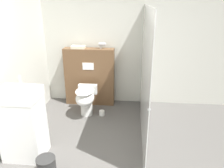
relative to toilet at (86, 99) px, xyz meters
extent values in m
cube|color=silver|center=(0.43, 0.72, 0.91)|extent=(8.00, 0.06, 2.50)
cube|color=brown|center=(-0.02, 0.54, 0.24)|extent=(1.00, 0.22, 1.17)
cube|color=white|center=(-0.02, 0.43, 0.50)|extent=(0.22, 0.01, 0.14)
cube|color=silver|center=(1.03, -0.41, 0.65)|extent=(0.01, 2.20, 1.98)
sphere|color=#B2B2B7|center=(1.03, -1.48, 0.61)|extent=(0.04, 0.04, 0.04)
cylinder|color=white|center=(0.00, 0.04, -0.17)|extent=(0.22, 0.22, 0.36)
ellipsoid|color=white|center=(0.00, -0.05, 0.04)|extent=(0.33, 0.48, 0.26)
ellipsoid|color=white|center=(0.00, -0.05, 0.18)|extent=(0.33, 0.47, 0.02)
cube|color=white|center=(0.00, 0.22, 0.10)|extent=(0.36, 0.10, 0.18)
cube|color=white|center=(-0.60, -1.20, 0.09)|extent=(0.52, 0.40, 0.87)
cube|color=white|center=(-0.60, -1.20, 0.59)|extent=(0.53, 0.41, 0.14)
cylinder|color=silver|center=(-0.60, -1.08, 0.73)|extent=(0.02, 0.02, 0.14)
cylinder|color=#B7B7BC|center=(0.25, 0.55, 0.91)|extent=(0.12, 0.06, 0.06)
cone|color=#B7B7BC|center=(0.32, 0.55, 0.91)|extent=(0.03, 0.05, 0.05)
cylinder|color=#B7B7BC|center=(0.22, 0.55, 0.86)|extent=(0.03, 0.03, 0.08)
cube|color=beige|center=(-0.22, 0.53, 0.85)|extent=(0.26, 0.16, 0.05)
cylinder|color=white|center=(0.29, 0.03, -0.30)|extent=(0.10, 0.10, 0.09)
cylinder|color=#2D2D2D|center=(-0.17, -1.57, -0.21)|extent=(0.23, 0.23, 0.27)
cylinder|color=#2D2D2D|center=(-0.17, -1.57, -0.07)|extent=(0.23, 0.23, 0.01)
camera|label=1|loc=(0.82, -3.60, 1.72)|focal=35.00mm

